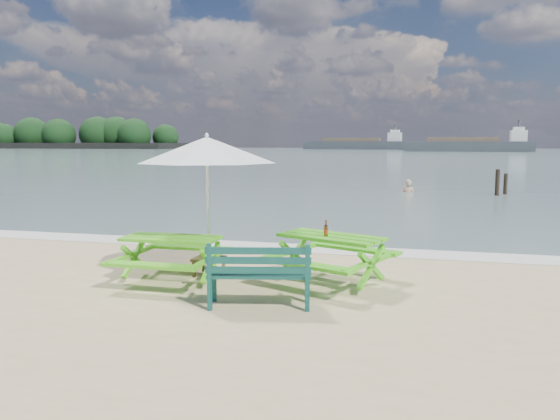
% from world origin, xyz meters
% --- Properties ---
extents(sea, '(300.00, 300.00, 0.00)m').
position_xyz_m(sea, '(0.00, 85.00, 0.00)').
color(sea, slate).
rests_on(sea, ground).
extents(foam_strip, '(22.00, 0.90, 0.01)m').
position_xyz_m(foam_strip, '(0.00, 4.60, 0.01)').
color(foam_strip, silver).
rests_on(foam_strip, ground).
extents(island_headland, '(90.00, 22.00, 7.60)m').
position_xyz_m(island_headland, '(-110.00, 140.00, 3.26)').
color(island_headland, black).
rests_on(island_headland, ground).
extents(picnic_table_left, '(1.50, 1.67, 0.72)m').
position_xyz_m(picnic_table_left, '(-1.10, 1.51, 0.34)').
color(picnic_table_left, '#4EB91C').
rests_on(picnic_table_left, ground).
extents(picnic_table_right, '(2.15, 2.25, 0.76)m').
position_xyz_m(picnic_table_right, '(1.36, 1.99, 0.37)').
color(picnic_table_right, '#44B31B').
rests_on(picnic_table_right, ground).
extents(park_bench, '(1.44, 0.74, 0.85)m').
position_xyz_m(park_bench, '(0.60, 0.59, 0.26)').
color(park_bench, '#0E3D37').
rests_on(park_bench, ground).
extents(side_table, '(0.49, 0.49, 0.30)m').
position_xyz_m(side_table, '(-0.69, 2.04, 0.16)').
color(side_table, brown).
rests_on(side_table, ground).
extents(patio_umbrella, '(2.44, 2.44, 2.28)m').
position_xyz_m(patio_umbrella, '(-0.69, 2.04, 2.07)').
color(patio_umbrella, silver).
rests_on(patio_umbrella, ground).
extents(beer_bottle, '(0.06, 0.06, 0.25)m').
position_xyz_m(beer_bottle, '(1.29, 1.90, 0.85)').
color(beer_bottle, brown).
rests_on(beer_bottle, picnic_table_right).
extents(swimmer, '(0.71, 0.54, 1.75)m').
position_xyz_m(swimmer, '(2.27, 18.17, -0.32)').
color(swimmer, tan).
rests_on(swimmer, ground).
extents(mooring_pilings, '(0.57, 0.77, 1.27)m').
position_xyz_m(mooring_pilings, '(5.97, 17.57, 0.40)').
color(mooring_pilings, black).
rests_on(mooring_pilings, ground).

